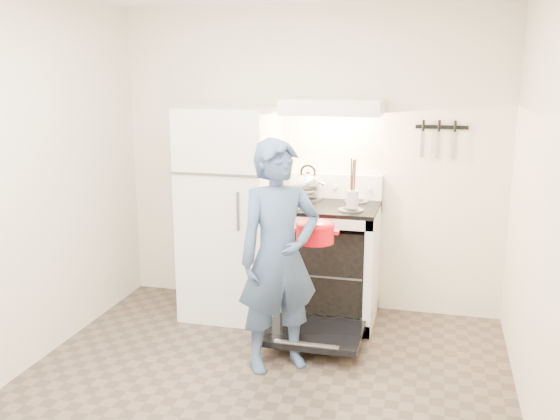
% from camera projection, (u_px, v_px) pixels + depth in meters
% --- Properties ---
extents(floor, '(3.60, 3.60, 0.00)m').
position_uv_depth(floor, '(247.00, 408.00, 3.76)').
color(floor, brown).
rests_on(floor, ground).
extents(back_wall, '(3.20, 0.02, 2.50)m').
position_uv_depth(back_wall, '(310.00, 160.00, 5.18)').
color(back_wall, beige).
rests_on(back_wall, ground).
extents(refrigerator, '(0.70, 0.70, 1.70)m').
position_uv_depth(refrigerator, '(231.00, 212.00, 5.08)').
color(refrigerator, white).
rests_on(refrigerator, floor).
extents(stove_body, '(0.76, 0.65, 0.92)m').
position_uv_depth(stove_body, '(328.00, 265.00, 5.00)').
color(stove_body, white).
rests_on(stove_body, floor).
extents(cooktop, '(0.76, 0.65, 0.03)m').
position_uv_depth(cooktop, '(329.00, 207.00, 4.89)').
color(cooktop, black).
rests_on(cooktop, stove_body).
extents(backsplash, '(0.76, 0.07, 0.20)m').
position_uv_depth(backsplash, '(336.00, 186.00, 5.13)').
color(backsplash, white).
rests_on(backsplash, cooktop).
extents(oven_door, '(0.70, 0.54, 0.04)m').
position_uv_depth(oven_door, '(313.00, 333.00, 4.51)').
color(oven_door, black).
rests_on(oven_door, floor).
extents(oven_rack, '(0.60, 0.52, 0.01)m').
position_uv_depth(oven_rack, '(328.00, 267.00, 5.00)').
color(oven_rack, slate).
rests_on(oven_rack, stove_body).
extents(range_hood, '(0.76, 0.50, 0.12)m').
position_uv_depth(range_hood, '(333.00, 106.00, 4.79)').
color(range_hood, white).
rests_on(range_hood, back_wall).
extents(knife_strip, '(0.40, 0.02, 0.03)m').
position_uv_depth(knife_strip, '(442.00, 127.00, 4.85)').
color(knife_strip, black).
rests_on(knife_strip, back_wall).
extents(pizza_stone, '(0.31, 0.31, 0.02)m').
position_uv_depth(pizza_stone, '(320.00, 267.00, 4.96)').
color(pizza_stone, '#846148').
rests_on(pizza_stone, oven_rack).
extents(tea_kettle, '(0.24, 0.20, 0.29)m').
position_uv_depth(tea_kettle, '(308.00, 183.00, 5.04)').
color(tea_kettle, silver).
rests_on(tea_kettle, cooktop).
extents(utensil_jar, '(0.11, 0.11, 0.13)m').
position_uv_depth(utensil_jar, '(352.00, 199.00, 4.65)').
color(utensil_jar, silver).
rests_on(utensil_jar, cooktop).
extents(person, '(0.68, 0.64, 1.56)m').
position_uv_depth(person, '(279.00, 257.00, 4.12)').
color(person, '#334A68').
rests_on(person, floor).
extents(dutch_oven, '(0.34, 0.27, 0.22)m').
position_uv_depth(dutch_oven, '(315.00, 234.00, 4.30)').
color(dutch_oven, red).
rests_on(dutch_oven, person).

